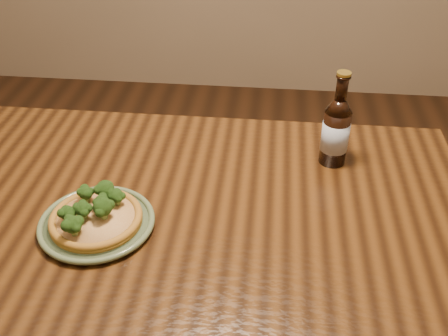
# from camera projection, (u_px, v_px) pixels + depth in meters

# --- Properties ---
(table) EXTENTS (1.60, 0.90, 0.75)m
(table) POSITION_uv_depth(u_px,v_px,m) (138.00, 239.00, 1.28)
(table) COLOR #41250D
(table) RESTS_ON ground
(plate) EXTENTS (0.26, 0.26, 0.02)m
(plate) POSITION_uv_depth(u_px,v_px,m) (97.00, 223.00, 1.17)
(plate) COLOR #546646
(plate) RESTS_ON table
(pizza) EXTENTS (0.21, 0.21, 0.07)m
(pizza) POSITION_uv_depth(u_px,v_px,m) (95.00, 216.00, 1.16)
(pizza) COLOR #9D6D23
(pizza) RESTS_ON plate
(beer_bottle) EXTENTS (0.07, 0.07, 0.26)m
(beer_bottle) POSITION_uv_depth(u_px,v_px,m) (336.00, 131.00, 1.34)
(beer_bottle) COLOR black
(beer_bottle) RESTS_ON table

